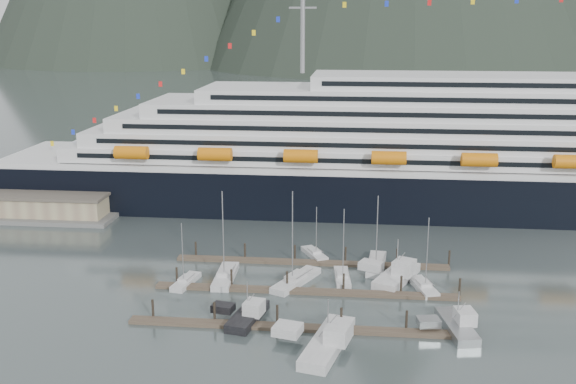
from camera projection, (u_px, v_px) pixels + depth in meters
The scene contains 17 objects.
ground at pixel (336, 302), 102.89m from camera, with size 1600.00×1600.00×0.00m, color #455251.
cruise_ship at pixel (481, 157), 149.75m from camera, with size 210.00×30.40×50.30m.
warehouse at pixel (20, 202), 150.12m from camera, with size 46.00×20.00×5.80m.
dock_near at pixel (298, 327), 93.74m from camera, with size 48.18×2.28×3.20m.
dock_mid at pixel (306, 291), 106.26m from camera, with size 48.18×2.28×3.20m.
dock_far at pixel (312, 262), 118.78m from camera, with size 48.18×2.28×3.20m.
sailboat_a at pixel (186, 282), 109.54m from camera, with size 3.54×7.94×10.94m.
sailboat_b at pixel (225, 277), 111.61m from camera, with size 3.20×11.31×15.93m.
sailboat_c at pixel (342, 278), 111.31m from camera, with size 3.15×8.76×12.86m.
sailboat_d at pixel (296, 281), 109.93m from camera, with size 7.64×12.05×16.32m.
sailboat_f at pixel (314, 254), 122.53m from camera, with size 5.51×7.84×9.88m.
sailboat_g at pixel (376, 265), 117.24m from camera, with size 3.84×11.60×13.63m.
sailboat_h at pixel (423, 287), 107.39m from camera, with size 4.52×8.63×12.62m.
trawler_b at pixel (247, 315), 96.36m from camera, with size 8.02×10.41×6.45m.
trawler_c at pixel (326, 341), 88.33m from camera, with size 11.08×15.14×7.51m.
trawler_d at pixel (456, 325), 93.18m from camera, with size 8.26×11.08×6.32m.
trawler_e at pixel (396, 275), 111.03m from camera, with size 10.71×12.65×7.89m.
Camera 1 is at (2.71, -95.71, 41.89)m, focal length 42.00 mm.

